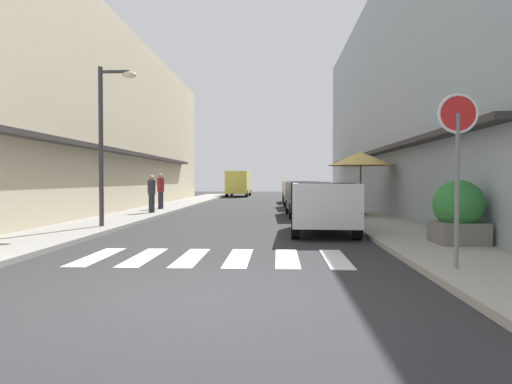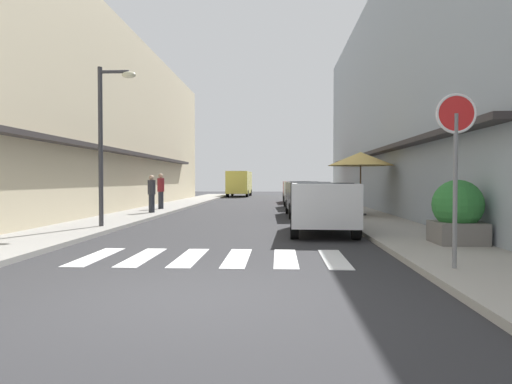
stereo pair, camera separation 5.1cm
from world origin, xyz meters
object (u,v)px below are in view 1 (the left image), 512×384
parked_car_near (323,202)px  parked_car_distant (297,189)px  street_lamp (107,128)px  parked_car_far (301,191)px  delivery_van (239,182)px  round_street_sign (458,134)px  pedestrian_walking_near (152,193)px  pedestrian_walking_far (161,190)px  parked_car_mid (308,195)px  cafe_umbrella (361,159)px  planter_corner (459,212)px

parked_car_near → parked_car_distant: same height
street_lamp → parked_car_far: bearing=59.5°
delivery_van → street_lamp: (-1.60, -28.77, 1.74)m
parked_car_far → round_street_sign: bearing=-84.8°
parked_car_near → round_street_sign: 6.04m
pedestrian_walking_near → pedestrian_walking_far: size_ratio=0.94×
parked_car_near → round_street_sign: round_street_sign is taller
parked_car_mid → pedestrian_walking_near: pedestrian_walking_near is taller
parked_car_mid → parked_car_far: 5.59m
parked_car_far → round_street_sign: round_street_sign is taller
parked_car_distant → delivery_van: size_ratio=0.78×
parked_car_distant → cafe_umbrella: size_ratio=1.60×
cafe_umbrella → pedestrian_walking_near: 9.06m
delivery_van → parked_car_distant: bearing=-66.8°
parked_car_near → parked_car_far: (-0.00, 11.78, 0.00)m
parked_car_near → pedestrian_walking_far: size_ratio=2.29×
delivery_van → planter_corner: delivery_van is taller
parked_car_mid → planter_corner: bearing=-72.9°
parked_car_mid → planter_corner: size_ratio=3.14×
parked_car_distant → delivery_van: 12.57m
street_lamp → cafe_umbrella: (8.62, 4.85, -0.75)m
planter_corner → round_street_sign: bearing=-111.9°
pedestrian_walking_far → parked_car_far: bearing=-79.2°
parked_car_near → parked_car_distant: size_ratio=0.95×
street_lamp → pedestrian_walking_near: (-0.27, 5.84, -2.17)m
planter_corner → pedestrian_walking_near: bearing=136.1°
parked_car_mid → parked_car_near: bearing=-90.0°
parked_car_near → parked_car_mid: same height
parked_car_near → street_lamp: 6.95m
planter_corner → street_lamp: bearing=160.0°
delivery_van → street_lamp: size_ratio=1.11×
parked_car_mid → cafe_umbrella: (2.06, -0.70, 1.47)m
parked_car_distant → pedestrian_walking_near: (-6.83, -11.39, 0.06)m
pedestrian_walking_far → planter_corner: bearing=-150.5°
cafe_umbrella → parked_car_distant: bearing=99.5°
street_lamp → pedestrian_walking_far: street_lamp is taller
parked_car_near → parked_car_distant: 17.86m
parked_car_near → cafe_umbrella: 6.04m
cafe_umbrella → parked_car_far: bearing=108.1°
parked_car_near → delivery_van: delivery_van is taller
parked_car_mid → parked_car_far: (0.00, 5.59, -0.00)m
parked_car_near → planter_corner: planter_corner is taller
parked_car_near → street_lamp: (-6.55, 0.64, 2.23)m
street_lamp → pedestrian_walking_near: size_ratio=2.99×
parked_car_far → street_lamp: size_ratio=0.84×
delivery_van → pedestrian_walking_far: size_ratio=3.10×
parked_car_near → parked_car_distant: bearing=90.0°
parked_car_far → pedestrian_walking_near: size_ratio=2.51×
parked_car_mid → planter_corner: 9.35m
parked_car_near → planter_corner: bearing=-44.9°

